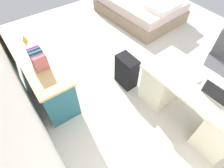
% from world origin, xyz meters
% --- Properties ---
extents(ground_plane, '(5.66, 5.66, 0.00)m').
position_xyz_m(ground_plane, '(0.00, 0.00, 0.00)').
color(ground_plane, beige).
extents(desk, '(1.48, 0.75, 0.74)m').
position_xyz_m(desk, '(-1.32, 0.17, 0.39)').
color(desk, beige).
rests_on(desk, ground_plane).
extents(office_chair, '(0.60, 0.60, 0.94)m').
position_xyz_m(office_chair, '(-1.15, -0.70, 0.42)').
color(office_chair, black).
rests_on(office_chair, ground_plane).
extents(credenza, '(1.80, 0.48, 0.72)m').
position_xyz_m(credenza, '(0.50, 1.63, 0.36)').
color(credenza, '#235B6B').
rests_on(credenza, ground_plane).
extents(bed, '(2.00, 1.54, 0.58)m').
position_xyz_m(bed, '(1.26, -1.14, 0.24)').
color(bed, gray).
rests_on(bed, ground_plane).
extents(suitcase_black, '(0.37, 0.23, 0.57)m').
position_xyz_m(suitcase_black, '(-0.28, 0.48, 0.28)').
color(suitcase_black, black).
rests_on(suitcase_black, ground_plane).
extents(laptop, '(0.32, 0.24, 0.21)m').
position_xyz_m(laptop, '(-1.52, 0.17, 0.79)').
color(laptop, '#B7B7BC').
rests_on(laptop, desk).
extents(computer_mouse, '(0.07, 0.10, 0.03)m').
position_xyz_m(computer_mouse, '(-1.25, 0.15, 0.75)').
color(computer_mouse, white).
rests_on(computer_mouse, desk).
extents(book_row, '(0.28, 0.17, 0.23)m').
position_xyz_m(book_row, '(0.17, 1.63, 0.83)').
color(book_row, '#B66061').
rests_on(book_row, credenza).
extents(figurine_small, '(0.08, 0.08, 0.11)m').
position_xyz_m(figurine_small, '(0.80, 1.63, 0.78)').
color(figurine_small, gold).
rests_on(figurine_small, credenza).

